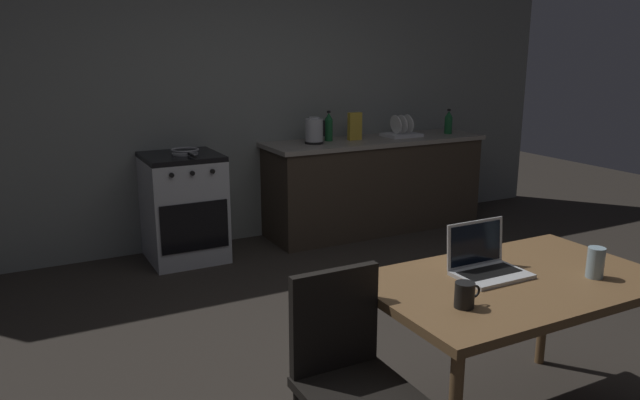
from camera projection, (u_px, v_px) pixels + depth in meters
ground_plane at (395, 362)px, 3.42m from camera, size 12.00×12.00×0.00m
back_wall at (261, 92)px, 5.48m from camera, size 6.40×0.10×2.66m
kitchen_counter at (374, 184)px, 5.84m from camera, size 2.16×0.64×0.89m
stove_oven at (184, 207)px, 5.01m from camera, size 0.60×0.62×0.89m
dining_table at (513, 293)px, 2.70m from camera, size 1.32×0.80×0.73m
chair at (347, 369)px, 2.36m from camera, size 0.40×0.40×0.88m
laptop at (486, 264)px, 2.72m from camera, size 0.32×0.24×0.23m
electric_kettle at (314, 131)px, 5.42m from camera, size 0.19×0.17×0.24m
bottle at (448, 122)px, 6.04m from camera, size 0.08×0.08×0.25m
frying_pan at (185, 151)px, 4.88m from camera, size 0.23×0.40×0.05m
coffee_mug at (465, 295)px, 2.38m from camera, size 0.12×0.08×0.10m
drinking_glass at (596, 263)px, 2.68m from camera, size 0.08×0.08×0.14m
cereal_box at (355, 126)px, 5.63m from camera, size 0.13×0.05×0.25m
dish_rack at (402, 132)px, 5.86m from camera, size 0.34×0.26×0.21m
bottle_b at (329, 127)px, 5.57m from camera, size 0.07×0.07×0.28m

